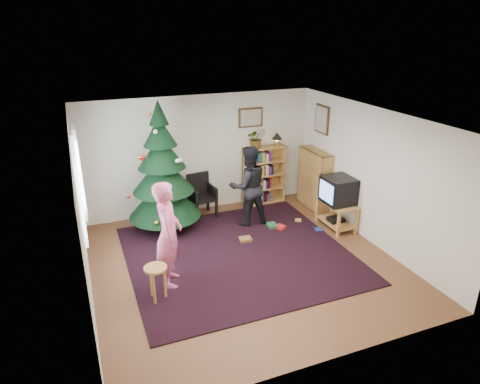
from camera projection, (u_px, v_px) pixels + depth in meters
name	position (u px, v px, depth m)	size (l,w,h in m)	color
floor	(244.00, 263.00, 7.37)	(5.00, 5.00, 0.00)	brown
ceiling	(245.00, 119.00, 6.44)	(5.00, 5.00, 0.00)	white
wall_back	(200.00, 154.00, 9.06)	(5.00, 0.02, 2.50)	silver
wall_front	(329.00, 275.00, 4.75)	(5.00, 0.02, 2.50)	silver
wall_left	(81.00, 220.00, 6.05)	(0.02, 5.00, 2.50)	silver
wall_right	(372.00, 176.00, 7.76)	(0.02, 5.00, 2.50)	silver
rug	(238.00, 254.00, 7.62)	(3.80, 3.60, 0.02)	black
window_pane	(79.00, 189.00, 6.49)	(0.04, 1.20, 1.40)	silver
curtain	(80.00, 175.00, 7.10)	(0.06, 0.35, 1.60)	silver
picture_back	(251.00, 117.00, 9.18)	(0.55, 0.03, 0.42)	#4C3319
picture_right	(322.00, 119.00, 9.00)	(0.03, 0.50, 0.60)	#4C3319
christmas_tree	(163.00, 178.00, 8.24)	(1.41, 1.41, 2.56)	#3F2816
bookshelf_back	(264.00, 174.00, 9.63)	(0.95, 0.30, 1.30)	#C68C47
bookshelf_right	(315.00, 179.00, 9.36)	(0.30, 0.95, 1.30)	#C68C47
tv_stand	(336.00, 213.00, 8.51)	(0.46, 0.83, 0.55)	#C68C47
crt_tv	(338.00, 190.00, 8.33)	(0.55, 0.59, 0.52)	black
armchair	(201.00, 193.00, 9.04)	(0.55, 0.55, 0.91)	black
stool	(156.00, 275.00, 6.23)	(0.34, 0.34, 0.56)	#C68C47
person_standing	(168.00, 234.00, 6.50)	(0.62, 0.41, 1.71)	#D45584
person_by_chair	(248.00, 186.00, 8.49)	(0.80, 0.62, 1.64)	black
potted_plant	(256.00, 138.00, 9.24)	(0.40, 0.35, 0.45)	gray
table_lamp	(277.00, 137.00, 9.42)	(0.23, 0.23, 0.30)	#A57F33
floor_clutter	(283.00, 228.00, 8.51)	(1.73, 0.70, 0.08)	#A51E19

